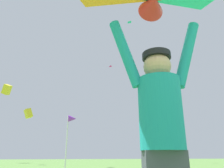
# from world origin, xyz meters

# --- Properties ---
(kite_flyer_person) EXTENTS (0.81, 0.41, 1.92)m
(kite_flyer_person) POSITION_xyz_m (-0.38, 0.05, 0.94)
(kite_flyer_person) COLOR #424751
(kite_flyer_person) RESTS_ON ground
(distant_kite_magenta_high_right) EXTENTS (0.56, 0.56, 0.15)m
(distant_kite_magenta_high_right) POSITION_xyz_m (8.14, 33.28, 16.30)
(distant_kite_magenta_high_right) COLOR #DB2393
(distant_kite_yellow_low_left) EXTENTS (1.03, 0.76, 1.12)m
(distant_kite_yellow_low_left) POSITION_xyz_m (-3.66, 22.06, 4.98)
(distant_kite_yellow_low_left) COLOR yellow
(distant_kite_teal_overhead_distant) EXTENTS (0.78, 0.79, 0.24)m
(distant_kite_teal_overhead_distant) POSITION_xyz_m (9.17, 25.66, 20.80)
(distant_kite_teal_overhead_distant) COLOR #19B2AD
(distant_kite_yellow_mid_left) EXTENTS (1.34, 1.42, 1.68)m
(distant_kite_yellow_mid_left) POSITION_xyz_m (-7.55, 29.24, 9.37)
(distant_kite_yellow_mid_left) COLOR yellow
(marker_flag) EXTENTS (0.30, 0.24, 2.13)m
(marker_flag) POSITION_xyz_m (-0.56, 6.07, 1.85)
(marker_flag) COLOR silver
(marker_flag) RESTS_ON ground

